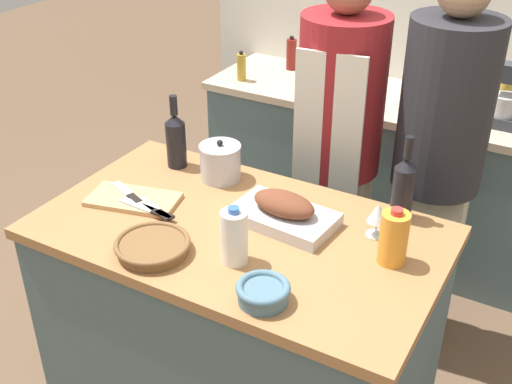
# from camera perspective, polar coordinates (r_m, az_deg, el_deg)

# --- Properties ---
(kitchen_island) EXTENTS (1.39, 0.80, 0.94)m
(kitchen_island) POSITION_cam_1_polar(r_m,az_deg,el_deg) (2.49, -1.41, -12.25)
(kitchen_island) COLOR #4C666B
(kitchen_island) RESTS_ON ground_plane
(back_counter) EXTENTS (1.95, 0.60, 0.89)m
(back_counter) POSITION_cam_1_polar(r_m,az_deg,el_deg) (3.65, 10.92, 1.79)
(back_counter) COLOR #4C666B
(back_counter) RESTS_ON ground_plane
(back_wall) EXTENTS (2.45, 0.10, 2.55)m
(back_wall) POSITION_cam_1_polar(r_m,az_deg,el_deg) (3.67, 14.14, 15.55)
(back_wall) COLOR silver
(back_wall) RESTS_ON ground_plane
(roasting_pan) EXTENTS (0.37, 0.24, 0.11)m
(roasting_pan) POSITION_cam_1_polar(r_m,az_deg,el_deg) (2.20, 2.49, -1.78)
(roasting_pan) COLOR #BCBCC1
(roasting_pan) RESTS_ON kitchen_island
(wicker_basket) EXTENTS (0.25, 0.25, 0.05)m
(wicker_basket) POSITION_cam_1_polar(r_m,az_deg,el_deg) (2.09, -9.18, -4.77)
(wicker_basket) COLOR brown
(wicker_basket) RESTS_ON kitchen_island
(cutting_board) EXTENTS (0.36, 0.24, 0.02)m
(cutting_board) POSITION_cam_1_polar(r_m,az_deg,el_deg) (2.38, -10.85, -0.65)
(cutting_board) COLOR tan
(cutting_board) RESTS_ON kitchen_island
(stock_pot) EXTENTS (0.16, 0.16, 0.16)m
(stock_pot) POSITION_cam_1_polar(r_m,az_deg,el_deg) (2.47, -3.19, 2.68)
(stock_pot) COLOR #B7B7BC
(stock_pot) RESTS_ON kitchen_island
(mixing_bowl) EXTENTS (0.16, 0.16, 0.06)m
(mixing_bowl) POSITION_cam_1_polar(r_m,az_deg,el_deg) (1.86, 0.64, -8.88)
(mixing_bowl) COLOR slate
(mixing_bowl) RESTS_ON kitchen_island
(juice_jug) EXTENTS (0.09, 0.09, 0.19)m
(juice_jug) POSITION_cam_1_polar(r_m,az_deg,el_deg) (2.03, 12.14, -3.99)
(juice_jug) COLOR orange
(juice_jug) RESTS_ON kitchen_island
(milk_jug) EXTENTS (0.09, 0.09, 0.20)m
(milk_jug) POSITION_cam_1_polar(r_m,az_deg,el_deg) (1.99, -1.94, -4.00)
(milk_jug) COLOR white
(milk_jug) RESTS_ON kitchen_island
(wine_bottle_green) EXTENTS (0.08, 0.08, 0.30)m
(wine_bottle_green) POSITION_cam_1_polar(r_m,az_deg,el_deg) (2.56, -7.15, 4.70)
(wine_bottle_green) COLOR black
(wine_bottle_green) RESTS_ON kitchen_island
(wine_bottle_dark) EXTENTS (0.08, 0.08, 0.31)m
(wine_bottle_dark) POSITION_cam_1_polar(r_m,az_deg,el_deg) (2.25, 12.98, 0.48)
(wine_bottle_dark) COLOR black
(wine_bottle_dark) RESTS_ON kitchen_island
(wine_glass_left) EXTENTS (0.07, 0.07, 0.12)m
(wine_glass_left) POSITION_cam_1_polar(r_m,az_deg,el_deg) (2.15, 10.77, -1.94)
(wine_glass_left) COLOR silver
(wine_glass_left) RESTS_ON kitchen_island
(knife_chef) EXTENTS (0.24, 0.04, 0.01)m
(knife_chef) POSITION_cam_1_polar(r_m,az_deg,el_deg) (2.29, -9.52, -1.53)
(knife_chef) COLOR #B7B7BC
(knife_chef) RESTS_ON cutting_board
(knife_paring) EXTENTS (0.18, 0.10, 0.01)m
(knife_paring) POSITION_cam_1_polar(r_m,az_deg,el_deg) (2.40, -11.31, -0.09)
(knife_paring) COLOR #B7B7BC
(knife_paring) RESTS_ON cutting_board
(knife_bread) EXTENTS (0.19, 0.09, 0.01)m
(knife_bread) POSITION_cam_1_polar(r_m,az_deg,el_deg) (2.28, -8.96, -1.52)
(knife_bread) COLOR #B7B7BC
(knife_bread) RESTS_ON cutting_board
(stand_mixer) EXTENTS (0.18, 0.14, 0.30)m
(stand_mixer) POSITION_cam_1_polar(r_m,az_deg,el_deg) (3.24, 21.73, 7.49)
(stand_mixer) COLOR #333842
(stand_mixer) RESTS_ON back_counter
(condiment_bottle_tall) EXTENTS (0.06, 0.06, 0.20)m
(condiment_bottle_tall) POSITION_cam_1_polar(r_m,az_deg,el_deg) (3.79, 3.16, 12.14)
(condiment_bottle_tall) COLOR maroon
(condiment_bottle_tall) RESTS_ON back_counter
(condiment_bottle_short) EXTENTS (0.07, 0.07, 0.20)m
(condiment_bottle_short) POSITION_cam_1_polar(r_m,az_deg,el_deg) (3.45, 21.28, 8.28)
(condiment_bottle_short) COLOR #B28E2D
(condiment_bottle_short) RESTS_ON back_counter
(condiment_bottle_extra) EXTENTS (0.05, 0.05, 0.17)m
(condiment_bottle_extra) POSITION_cam_1_polar(r_m,az_deg,el_deg) (3.62, -1.31, 11.04)
(condiment_bottle_extra) COLOR #B28E2D
(condiment_bottle_extra) RESTS_ON back_counter
(person_cook_aproned) EXTENTS (0.37, 0.38, 1.69)m
(person_cook_aproned) POSITION_cam_1_polar(r_m,az_deg,el_deg) (2.81, 7.29, 4.26)
(person_cook_aproned) COLOR beige
(person_cook_aproned) RESTS_ON ground_plane
(person_cook_guest) EXTENTS (0.36, 0.36, 1.73)m
(person_cook_guest) POSITION_cam_1_polar(r_m,az_deg,el_deg) (2.73, 15.88, 2.98)
(person_cook_guest) COLOR beige
(person_cook_guest) RESTS_ON ground_plane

